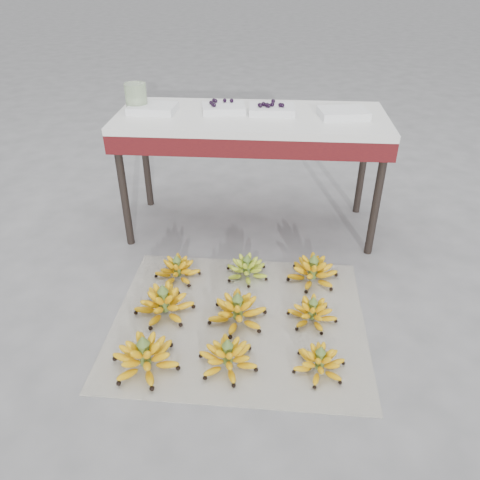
# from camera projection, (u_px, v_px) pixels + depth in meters

# --- Properties ---
(ground) EXTENTS (60.00, 60.00, 0.00)m
(ground) POSITION_uv_depth(u_px,v_px,m) (241.00, 316.00, 2.38)
(ground) COLOR slate
(ground) RESTS_ON ground
(newspaper_mat) EXTENTS (1.27, 1.07, 0.01)m
(newspaper_mat) POSITION_uv_depth(u_px,v_px,m) (239.00, 320.00, 2.35)
(newspaper_mat) COLOR white
(newspaper_mat) RESTS_ON ground
(bunch_front_left) EXTENTS (0.40, 0.40, 0.18)m
(bunch_front_left) POSITION_uv_depth(u_px,v_px,m) (145.00, 357.00, 2.05)
(bunch_front_left) COLOR #DFA206
(bunch_front_left) RESTS_ON newspaper_mat
(bunch_front_center) EXTENTS (0.35, 0.35, 0.16)m
(bunch_front_center) POSITION_uv_depth(u_px,v_px,m) (228.00, 357.00, 2.06)
(bunch_front_center) COLOR #DFA206
(bunch_front_center) RESTS_ON newspaper_mat
(bunch_front_right) EXTENTS (0.26, 0.26, 0.14)m
(bunch_front_right) POSITION_uv_depth(u_px,v_px,m) (319.00, 362.00, 2.05)
(bunch_front_right) COLOR #DFA206
(bunch_front_right) RESTS_ON newspaper_mat
(bunch_mid_left) EXTENTS (0.34, 0.34, 0.18)m
(bunch_mid_left) POSITION_uv_depth(u_px,v_px,m) (164.00, 303.00, 2.36)
(bunch_mid_left) COLOR #DFA206
(bunch_mid_left) RESTS_ON newspaper_mat
(bunch_mid_center) EXTENTS (0.36, 0.36, 0.18)m
(bunch_mid_center) POSITION_uv_depth(u_px,v_px,m) (238.00, 311.00, 2.31)
(bunch_mid_center) COLOR #DFA206
(bunch_mid_center) RESTS_ON newspaper_mat
(bunch_mid_right) EXTENTS (0.32, 0.32, 0.15)m
(bunch_mid_right) POSITION_uv_depth(u_px,v_px,m) (312.00, 312.00, 2.32)
(bunch_mid_right) COLOR #DFA206
(bunch_mid_right) RESTS_ON newspaper_mat
(bunch_back_left) EXTENTS (0.29, 0.29, 0.15)m
(bunch_back_left) POSITION_uv_depth(u_px,v_px,m) (177.00, 270.00, 2.62)
(bunch_back_left) COLOR #DFA206
(bunch_back_left) RESTS_ON newspaper_mat
(bunch_back_center) EXTENTS (0.28, 0.28, 0.15)m
(bunch_back_center) POSITION_uv_depth(u_px,v_px,m) (247.00, 269.00, 2.64)
(bunch_back_center) COLOR olive
(bunch_back_center) RESTS_ON newspaper_mat
(bunch_back_right) EXTENTS (0.32, 0.32, 0.17)m
(bunch_back_right) POSITION_uv_depth(u_px,v_px,m) (313.00, 271.00, 2.60)
(bunch_back_right) COLOR #DFA206
(bunch_back_right) RESTS_ON newspaper_mat
(vendor_table) EXTENTS (1.59, 0.64, 0.76)m
(vendor_table) POSITION_uv_depth(u_px,v_px,m) (251.00, 129.00, 2.79)
(vendor_table) COLOR black
(vendor_table) RESTS_ON ground
(tray_far_left) EXTENTS (0.28, 0.21, 0.04)m
(tray_far_left) POSITION_uv_depth(u_px,v_px,m) (153.00, 108.00, 2.77)
(tray_far_left) COLOR silver
(tray_far_left) RESTS_ON vendor_table
(tray_left) EXTENTS (0.28, 0.22, 0.06)m
(tray_left) POSITION_uv_depth(u_px,v_px,m) (223.00, 108.00, 2.77)
(tray_left) COLOR silver
(tray_left) RESTS_ON vendor_table
(tray_right) EXTENTS (0.27, 0.20, 0.07)m
(tray_right) POSITION_uv_depth(u_px,v_px,m) (272.00, 109.00, 2.75)
(tray_right) COLOR silver
(tray_right) RESTS_ON vendor_table
(tray_far_right) EXTENTS (0.30, 0.24, 0.04)m
(tray_far_right) POSITION_uv_depth(u_px,v_px,m) (343.00, 113.00, 2.69)
(tray_far_right) COLOR silver
(tray_far_right) RESTS_ON vendor_table
(glass_jar) EXTENTS (0.14, 0.14, 0.16)m
(glass_jar) POSITION_uv_depth(u_px,v_px,m) (136.00, 97.00, 2.76)
(glass_jar) COLOR beige
(glass_jar) RESTS_ON vendor_table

